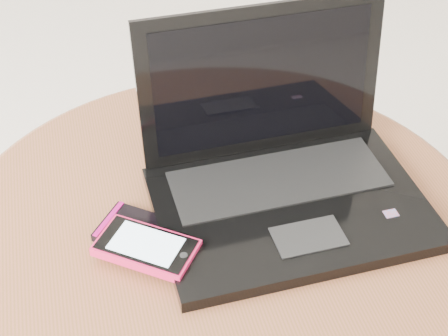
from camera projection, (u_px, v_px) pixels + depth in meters
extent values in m
cylinder|color=brown|center=(221.00, 233.00, 0.82)|extent=(0.64, 0.64, 0.03)
torus|color=brown|center=(221.00, 233.00, 0.82)|extent=(0.68, 0.68, 0.03)
cube|color=black|center=(291.00, 208.00, 0.82)|extent=(0.33, 0.23, 0.02)
cube|color=black|center=(279.00, 179.00, 0.84)|extent=(0.27, 0.10, 0.00)
cube|color=black|center=(309.00, 236.00, 0.77)|extent=(0.08, 0.05, 0.00)
cube|color=red|center=(391.00, 214.00, 0.80)|extent=(0.02, 0.01, 0.00)
cube|color=black|center=(262.00, 81.00, 0.84)|extent=(0.32, 0.04, 0.20)
cube|color=black|center=(263.00, 82.00, 0.84)|extent=(0.28, 0.03, 0.17)
cube|color=black|center=(149.00, 235.00, 0.79)|extent=(0.13, 0.12, 0.01)
cube|color=#A80963|center=(109.00, 219.00, 0.80)|extent=(0.04, 0.05, 0.00)
cube|color=#D2184C|center=(146.00, 248.00, 0.76)|extent=(0.13, 0.12, 0.01)
cube|color=black|center=(146.00, 244.00, 0.75)|extent=(0.12, 0.11, 0.00)
cube|color=#C8E3F8|center=(146.00, 243.00, 0.75)|extent=(0.09, 0.08, 0.00)
cylinder|color=black|center=(184.00, 255.00, 0.74)|extent=(0.01, 0.01, 0.00)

